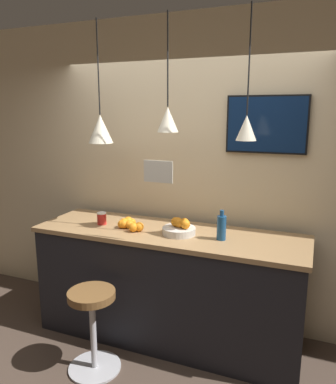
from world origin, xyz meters
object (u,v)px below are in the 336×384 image
at_px(fruit_bowl, 180,228).
at_px(mounted_tv, 266,125).
at_px(juice_bottle, 221,227).
at_px(spread_jar, 102,218).
at_px(bar_stool, 93,318).

height_order(fruit_bowl, mounted_tv, mounted_tv).
distance_m(juice_bottle, mounted_tv, 0.96).
relative_size(spread_jar, mounted_tv, 0.16).
bearing_deg(mounted_tv, juice_bottle, -118.99).
xyz_separation_m(bar_stool, spread_jar, (-0.26, 0.60, 0.62)).
xyz_separation_m(fruit_bowl, spread_jar, (-0.76, -0.00, 0.00)).
xyz_separation_m(spread_jar, mounted_tv, (1.38, 0.45, 0.86)).
bearing_deg(juice_bottle, fruit_bowl, 179.85).
height_order(spread_jar, mounted_tv, mounted_tv).
bearing_deg(mounted_tv, fruit_bowl, -143.53).
distance_m(fruit_bowl, juice_bottle, 0.37).
xyz_separation_m(bar_stool, mounted_tv, (1.11, 1.06, 1.48)).
bearing_deg(spread_jar, bar_stool, -66.39).
height_order(bar_stool, fruit_bowl, fruit_bowl).
bearing_deg(mounted_tv, bar_stool, -136.51).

